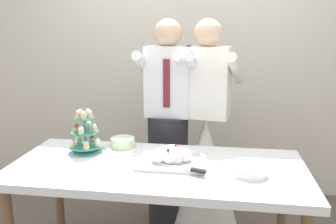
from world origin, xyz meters
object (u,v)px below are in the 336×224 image
Objects in this scene: main_cake_tray at (172,157)px; person_groom at (168,137)px; cupcake_stand at (85,134)px; person_bride at (205,158)px; plate_stack at (250,169)px; round_cake at (123,144)px; dessert_table at (157,176)px.

person_groom reaches higher than main_cake_tray.
cupcake_stand is 0.18× the size of person_bride.
round_cake reaches higher than plate_stack.
person_bride is at bearing 32.54° from cupcake_stand.
person_groom is 0.34m from person_bride.
main_cake_tray is 0.26× the size of person_bride.
main_cake_tray is 2.09× the size of plate_stack.
person_bride is (0.78, 0.50, -0.32)m from cupcake_stand.
cupcake_stand reaches higher than round_cake.
round_cake is 0.72m from person_bride.
main_cake_tray is at bearing 168.39° from plate_stack.
main_cake_tray is at bearing -105.89° from person_bride.
person_bride is (0.56, 0.39, -0.23)m from round_cake.
person_groom reaches higher than dessert_table.
cupcake_stand is 1.48× the size of plate_stack.
round_cake is at bearing -123.00° from person_groom.
person_groom is at bearing 128.28° from plate_stack.
cupcake_stand is 1.09m from plate_stack.
dessert_table is 8.76× the size of plate_stack.
round_cake is at bearing 26.15° from cupcake_stand.
main_cake_tray is 0.70m from person_bride.
person_groom reaches higher than round_cake.
cupcake_stand reaches higher than main_cake_tray.
round_cake is at bearing 147.23° from main_cake_tray.
round_cake is (-0.84, 0.34, 0.00)m from plate_stack.
main_cake_tray is 0.47m from plate_stack.
plate_stack is at bearing -11.98° from cupcake_stand.
main_cake_tray is 0.66m from person_groom.
dessert_table is 1.08× the size of person_bride.
person_bride is at bearing 111.24° from plate_stack.
round_cake is (-0.38, 0.24, -0.01)m from main_cake_tray.
round_cake is at bearing 158.08° from plate_stack.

